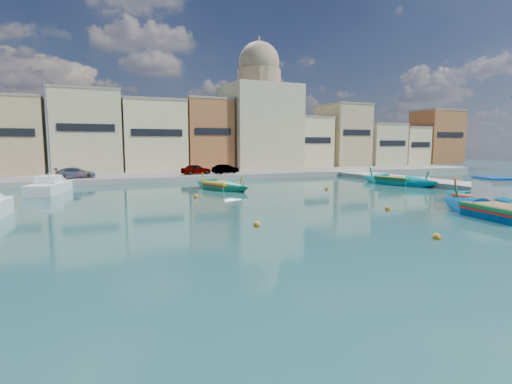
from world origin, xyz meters
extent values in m
plane|color=#15393F|center=(0.00, 0.00, 0.00)|extent=(160.00, 160.00, 0.00)
cube|color=gray|center=(0.00, 32.00, 0.30)|extent=(80.00, 8.00, 0.60)
cube|color=tan|center=(-21.91, 39.16, 4.97)|extent=(6.90, 6.32, 8.74)
cube|color=gray|center=(-21.91, 39.16, 9.49)|extent=(7.03, 6.44, 0.30)
cube|color=black|center=(-21.91, 35.95, 5.41)|extent=(5.52, 0.10, 0.90)
cube|color=#BFB68E|center=(-13.86, 39.12, 5.55)|extent=(7.88, 6.24, 9.89)
cube|color=gray|center=(-13.86, 39.12, 10.64)|extent=(8.04, 6.37, 0.30)
cube|color=black|center=(-13.86, 35.95, 6.04)|extent=(6.30, 0.10, 0.90)
cube|color=beige|center=(-5.74, 39.72, 5.09)|extent=(7.88, 7.44, 8.99)
cube|color=gray|center=(-5.74, 39.72, 9.74)|extent=(8.04, 7.59, 0.30)
cube|color=black|center=(-5.74, 35.95, 5.54)|extent=(6.30, 0.10, 0.90)
cube|color=#A96135|center=(1.54, 39.07, 5.31)|extent=(6.17, 6.13, 9.43)
cube|color=gray|center=(1.54, 39.07, 10.18)|extent=(6.29, 6.26, 0.30)
cube|color=black|center=(1.54, 35.95, 5.78)|extent=(4.93, 0.10, 0.90)
cube|color=tan|center=(9.05, 39.85, 3.63)|extent=(7.31, 7.69, 6.05)
cube|color=gray|center=(9.05, 39.85, 6.80)|extent=(7.46, 7.85, 0.30)
cube|color=black|center=(9.05, 35.95, 3.93)|extent=(5.85, 0.10, 0.90)
cube|color=beige|center=(17.02, 39.65, 4.31)|extent=(7.54, 7.30, 7.41)
cube|color=gray|center=(17.02, 39.65, 8.16)|extent=(7.69, 7.45, 0.30)
cube|color=black|center=(17.02, 35.95, 4.68)|extent=(6.03, 0.10, 0.90)
cube|color=tan|center=(24.93, 39.49, 5.42)|extent=(6.36, 6.97, 9.63)
cube|color=gray|center=(24.93, 39.49, 10.38)|extent=(6.48, 7.11, 0.30)
cube|color=black|center=(24.93, 35.95, 5.90)|extent=(5.09, 0.10, 0.90)
cube|color=#BFB68E|center=(32.15, 39.35, 3.93)|extent=(6.63, 6.70, 6.65)
cube|color=gray|center=(32.15, 39.35, 7.40)|extent=(6.76, 6.83, 0.30)
cube|color=black|center=(32.15, 35.95, 4.26)|extent=(5.30, 0.10, 0.90)
cube|color=beige|center=(38.26, 39.75, 3.70)|extent=(5.08, 7.51, 6.20)
cube|color=gray|center=(38.26, 39.75, 6.95)|extent=(5.18, 7.66, 0.30)
cube|color=black|center=(38.26, 35.95, 4.01)|extent=(4.06, 0.10, 0.90)
cube|color=#A96135|center=(45.15, 39.00, 5.27)|extent=(7.79, 6.00, 9.33)
cube|color=gray|center=(45.15, 39.00, 10.08)|extent=(7.95, 6.12, 0.30)
cube|color=black|center=(45.15, 35.95, 5.73)|extent=(6.23, 0.10, 0.90)
cube|color=#BFB68E|center=(10.00, 40.00, 6.60)|extent=(10.00, 10.00, 12.00)
cylinder|color=#9E8466|center=(10.00, 40.00, 13.80)|extent=(6.40, 6.40, 2.40)
sphere|color=#9E8466|center=(10.00, 40.00, 15.99)|extent=(6.00, 6.00, 6.00)
cylinder|color=#9E8466|center=(10.00, 40.00, 18.90)|extent=(0.30, 0.30, 1.60)
imported|color=#4C1919|center=(-2.34, 30.50, 1.19)|extent=(3.64, 1.85, 1.19)
imported|color=#4C1919|center=(1.29, 30.50, 1.14)|extent=(3.50, 2.01, 1.09)
imported|color=#4C1919|center=(-15.22, 30.50, 1.17)|extent=(3.95, 1.68, 1.13)
cube|color=#006B9F|center=(8.97, 2.17, 0.22)|extent=(3.51, 4.52, 1.11)
cone|color=#006B9F|center=(10.15, 5.24, 0.28)|extent=(3.39, 4.21, 2.86)
cube|color=red|center=(8.97, 2.17, 0.69)|extent=(3.68, 4.75, 0.20)
cube|color=red|center=(8.97, 2.17, 0.49)|extent=(3.64, 4.62, 0.11)
cube|color=olive|center=(8.97, 2.17, 0.78)|extent=(3.07, 4.06, 0.07)
cylinder|color=red|center=(10.27, 5.54, 1.00)|extent=(0.34, 0.55, 1.21)
cube|color=white|center=(8.76, 1.63, 1.39)|extent=(2.19, 2.45, 1.23)
cube|color=#0F47A5|center=(8.76, 1.63, 2.07)|extent=(2.32, 2.62, 0.13)
cube|color=#008299|center=(15.00, 16.51, 0.22)|extent=(2.82, 4.01, 1.12)
cone|color=#008299|center=(14.49, 19.51, 0.28)|extent=(2.77, 3.74, 2.81)
cone|color=#008299|center=(15.51, 13.50, 0.28)|extent=(2.77, 3.74, 2.81)
cube|color=#17732C|center=(15.00, 16.51, 0.69)|extent=(2.94, 4.22, 0.20)
cube|color=#197F33|center=(15.00, 16.51, 0.49)|extent=(2.94, 4.09, 0.11)
cube|color=olive|center=(15.00, 16.51, 0.78)|extent=(2.43, 3.62, 0.07)
cylinder|color=#17732C|center=(14.44, 19.81, 1.00)|extent=(0.24, 0.55, 1.22)
cylinder|color=#17732C|center=(15.56, 13.21, 1.00)|extent=(0.24, 0.55, 1.22)
cube|color=#0A6F4F|center=(-2.97, 19.58, 0.20)|extent=(2.88, 3.48, 0.98)
cone|color=#0A6F4F|center=(-3.83, 21.89, 0.25)|extent=(2.82, 3.30, 2.43)
cone|color=#0A6F4F|center=(-2.12, 17.27, 0.25)|extent=(2.82, 3.30, 2.43)
cube|color=gold|center=(-2.97, 19.58, 0.61)|extent=(3.01, 3.66, 0.18)
cube|color=red|center=(-2.97, 19.58, 0.43)|extent=(2.99, 3.56, 0.10)
cube|color=olive|center=(-2.97, 19.58, 0.69)|extent=(2.51, 3.12, 0.06)
cylinder|color=gold|center=(-3.91, 22.12, 0.89)|extent=(0.29, 0.48, 1.07)
cylinder|color=gold|center=(-2.03, 17.04, 0.89)|extent=(0.29, 0.48, 1.07)
cube|color=#004C9D|center=(6.58, -0.53, 0.22)|extent=(2.75, 4.04, 1.10)
cone|color=#004C9D|center=(7.06, 2.54, 0.27)|extent=(2.70, 3.75, 2.79)
cube|color=#177433|center=(6.58, -0.53, 0.68)|extent=(2.87, 4.26, 0.20)
cube|color=red|center=(6.58, -0.53, 0.48)|extent=(2.87, 4.12, 0.11)
cube|color=olive|center=(6.58, -0.53, 0.77)|extent=(2.37, 3.65, 0.07)
cylinder|color=#177433|center=(7.11, 2.84, 0.99)|extent=(0.23, 0.54, 1.20)
cube|color=white|center=(-17.24, 22.55, 0.31)|extent=(3.55, 5.71, 1.16)
cone|color=white|center=(-16.28, 25.83, 0.31)|extent=(2.91, 3.52, 2.15)
cube|color=white|center=(-17.24, 22.55, 1.21)|extent=(2.08, 2.27, 0.63)
cylinder|color=#999EA3|center=(-17.13, 22.91, 4.92)|extent=(0.14, 0.14, 8.94)
sphere|color=orange|center=(-6.61, 3.26, 0.08)|extent=(0.36, 0.36, 0.36)
sphere|color=orange|center=(3.00, 4.47, 0.08)|extent=(0.36, 0.36, 0.36)
sphere|color=orange|center=(5.91, 15.68, 0.08)|extent=(0.36, 0.36, 0.36)
sphere|color=orange|center=(-6.57, 15.00, 0.08)|extent=(0.36, 0.36, 0.36)
sphere|color=orange|center=(13.93, 3.89, 0.08)|extent=(0.36, 0.36, 0.36)
sphere|color=orange|center=(-0.42, -2.43, 0.08)|extent=(0.36, 0.36, 0.36)
camera|label=1|loc=(-14.70, -15.00, 4.19)|focal=28.00mm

